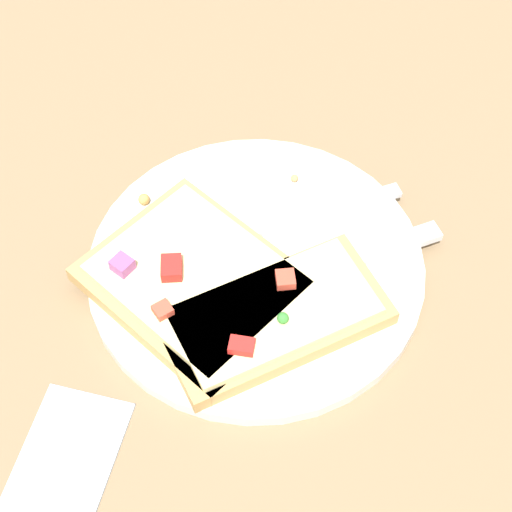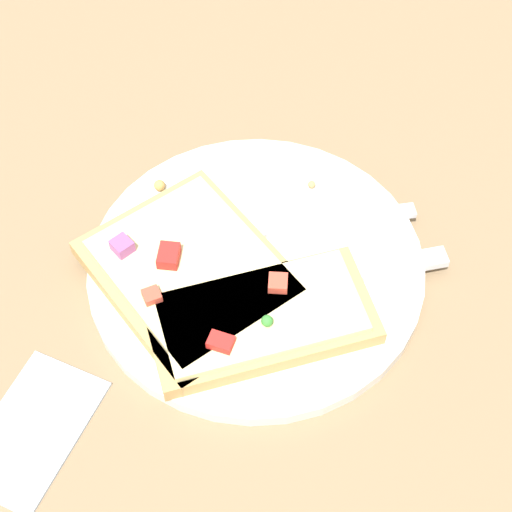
# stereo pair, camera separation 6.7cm
# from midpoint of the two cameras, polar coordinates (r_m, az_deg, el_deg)

# --- Properties ---
(ground_plane) EXTENTS (4.00, 4.00, 0.00)m
(ground_plane) POSITION_cam_midpoint_polar(r_m,az_deg,el_deg) (0.69, -2.78, -1.25)
(ground_plane) COLOR #7F6647
(plate) EXTENTS (0.27, 0.27, 0.01)m
(plate) POSITION_cam_midpoint_polar(r_m,az_deg,el_deg) (0.69, -2.80, -0.97)
(plate) COLOR silver
(plate) RESTS_ON ground
(fork) EXTENTS (0.14, 0.20, 0.01)m
(fork) POSITION_cam_midpoint_polar(r_m,az_deg,el_deg) (0.70, -2.62, 1.57)
(fork) COLOR silver
(fork) RESTS_ON plate
(knife) EXTENTS (0.14, 0.18, 0.01)m
(knife) POSITION_cam_midpoint_polar(r_m,az_deg,el_deg) (0.68, 2.67, -0.74)
(knife) COLOR silver
(knife) RESTS_ON plate
(pizza_slice_main) EXTENTS (0.19, 0.20, 0.03)m
(pizza_slice_main) POSITION_cam_midpoint_polar(r_m,az_deg,el_deg) (0.66, -6.90, -1.89)
(pizza_slice_main) COLOR tan
(pizza_slice_main) RESTS_ON plate
(pizza_slice_corner) EXTENTS (0.17, 0.18, 0.03)m
(pizza_slice_corner) POSITION_cam_midpoint_polar(r_m,az_deg,el_deg) (0.64, -1.79, -4.29)
(pizza_slice_corner) COLOR tan
(pizza_slice_corner) RESTS_ON plate
(crumb_scatter) EXTENTS (0.14, 0.14, 0.01)m
(crumb_scatter) POSITION_cam_midpoint_polar(r_m,az_deg,el_deg) (0.70, -6.09, 2.00)
(crumb_scatter) COLOR tan
(crumb_scatter) RESTS_ON plate
(napkin) EXTENTS (0.11, 0.07, 0.01)m
(napkin) POSITION_cam_midpoint_polar(r_m,az_deg,el_deg) (0.63, -15.74, -13.41)
(napkin) COLOR silver
(napkin) RESTS_ON ground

